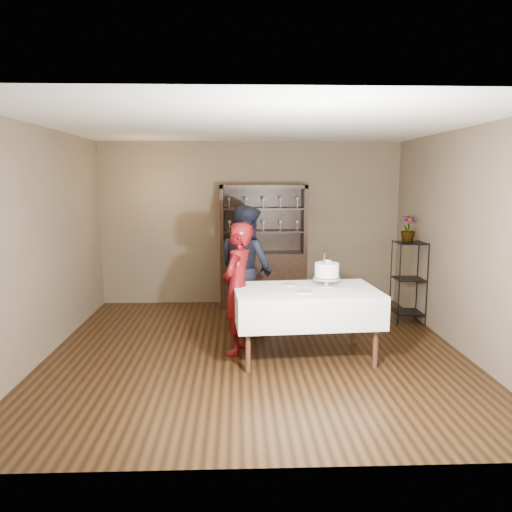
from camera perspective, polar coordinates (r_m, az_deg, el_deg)
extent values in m
plane|color=black|center=(6.23, 0.01, -10.85)|extent=(5.00, 5.00, 0.00)
plane|color=silver|center=(5.90, 0.01, 14.69)|extent=(5.00, 5.00, 0.00)
cube|color=brown|center=(8.40, -0.63, 3.72)|extent=(5.00, 0.02, 2.70)
cube|color=brown|center=(6.33, -23.22, 1.33)|extent=(0.02, 5.00, 2.70)
cube|color=brown|center=(6.51, 22.60, 1.55)|extent=(0.02, 5.00, 2.70)
cube|color=black|center=(8.28, 0.81, -2.65)|extent=(1.40, 0.48, 0.90)
cube|color=black|center=(8.36, 0.75, 4.39)|extent=(1.40, 0.03, 1.10)
cube|color=black|center=(8.11, 0.83, 7.93)|extent=(1.40, 0.48, 0.06)
cube|color=black|center=(8.16, 0.82, 2.87)|extent=(1.28, 0.42, 0.02)
cube|color=black|center=(8.13, 0.83, 5.46)|extent=(1.28, 0.42, 0.02)
cylinder|color=black|center=(7.39, 16.07, -3.21)|extent=(0.02, 0.02, 1.20)
cylinder|color=black|center=(7.53, 18.96, -3.13)|extent=(0.02, 0.02, 1.20)
cylinder|color=black|center=(7.76, 15.15, -2.60)|extent=(0.02, 0.02, 1.20)
cylinder|color=black|center=(7.89, 17.93, -2.54)|extent=(0.02, 0.02, 1.20)
cube|color=black|center=(7.74, 16.88, -6.13)|extent=(0.40, 0.40, 0.02)
cube|color=black|center=(7.63, 17.05, -2.50)|extent=(0.40, 0.40, 0.01)
cube|color=black|center=(7.55, 17.23, 1.45)|extent=(0.40, 0.40, 0.02)
cube|color=white|center=(5.89, 5.70, -5.58)|extent=(1.72, 1.13, 0.38)
cylinder|color=#48281A|center=(5.47, -0.93, -9.32)|extent=(0.06, 0.06, 0.79)
cylinder|color=#48281A|center=(5.78, 13.55, -8.59)|extent=(0.06, 0.06, 0.79)
cylinder|color=#48281A|center=(6.23, -1.61, -7.05)|extent=(0.06, 0.06, 0.79)
cylinder|color=#48281A|center=(6.50, 11.18, -6.54)|extent=(0.06, 0.06, 0.79)
imported|color=#3E0508|center=(5.99, -2.12, -3.74)|extent=(0.57, 0.68, 1.59)
imported|color=black|center=(6.85, -1.14, -1.46)|extent=(1.04, 1.08, 1.75)
cylinder|color=beige|center=(6.01, 8.06, -3.39)|extent=(0.18, 0.18, 0.01)
cylinder|color=beige|center=(6.00, 8.06, -3.03)|extent=(0.04, 0.04, 0.09)
cylinder|color=beige|center=(5.99, 8.07, -2.55)|extent=(0.32, 0.32, 0.01)
cylinder|color=#456A32|center=(5.99, 8.08, -2.41)|extent=(0.31, 0.31, 0.02)
cylinder|color=white|center=(5.97, 8.09, -1.65)|extent=(0.34, 0.34, 0.18)
sphere|color=#5B7DC3|center=(5.96, 8.37, -0.70)|extent=(0.02, 0.02, 0.02)
cube|color=silver|center=(5.92, 7.82, -0.24)|extent=(0.02, 0.02, 0.12)
cube|color=black|center=(5.91, 7.83, 0.48)|extent=(0.02, 0.02, 0.05)
cylinder|color=beige|center=(5.66, 5.51, -4.08)|extent=(0.27, 0.27, 0.01)
cylinder|color=beige|center=(6.03, 3.77, -3.26)|extent=(0.20, 0.20, 0.01)
imported|color=#456A32|center=(7.53, 16.98, 2.96)|extent=(0.24, 0.24, 0.38)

